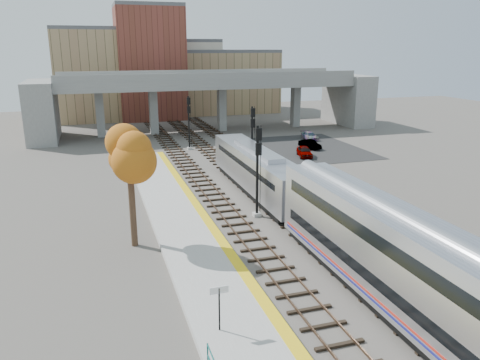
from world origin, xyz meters
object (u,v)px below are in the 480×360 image
object	(u,v)px
locomotive	(257,170)
signal_mast_mid	(252,140)
signal_mast_near	(258,172)
car_a	(304,152)
signal_mast_far	(189,124)
tree	(129,157)
car_c	(310,136)
coach	(417,274)
car_b	(310,144)

from	to	relation	value
locomotive	signal_mast_mid	bearing A→B (deg)	74.68
signal_mast_near	car_a	xyz separation A→B (m)	(12.70, 18.15, -3.04)
signal_mast_far	tree	size ratio (longest dim) A/B	0.83
signal_mast_mid	car_c	bearing A→B (deg)	46.51
car_a	signal_mast_far	bearing A→B (deg)	160.05
signal_mast_mid	coach	bearing A→B (deg)	-93.83
car_a	car_b	world-z (taller)	car_a
signal_mast_far	car_b	size ratio (longest dim) A/B	1.96
car_b	car_c	xyz separation A→B (m)	(2.81, 5.83, -0.06)
locomotive	car_a	bearing A→B (deg)	49.21
car_a	tree	bearing A→B (deg)	-123.22
signal_mast_mid	tree	distance (m)	21.45
signal_mast_near	car_b	size ratio (longest dim) A/B	2.06
car_c	car_a	bearing A→B (deg)	-120.36
car_a	car_c	bearing A→B (deg)	74.86
signal_mast_near	tree	size ratio (longest dim) A/B	0.87
coach	tree	world-z (taller)	tree
car_a	locomotive	bearing A→B (deg)	-116.74
signal_mast_near	car_c	size ratio (longest dim) A/B	2.01
tree	car_c	world-z (taller)	tree
coach	signal_mast_mid	xyz separation A→B (m)	(2.00, 29.91, 0.78)
tree	car_c	bearing A→B (deg)	47.57
car_b	signal_mast_far	bearing A→B (deg)	150.81
coach	car_a	size ratio (longest dim) A/B	6.52
signal_mast_mid	signal_mast_far	world-z (taller)	signal_mast_mid
car_a	car_c	distance (m)	11.38
tree	car_b	size ratio (longest dim) A/B	2.36
coach	tree	bearing A→B (deg)	130.87
car_b	car_c	world-z (taller)	car_b
signal_mast_mid	car_c	xyz separation A→B (m)	(14.15, 14.92, -3.00)
car_a	car_c	xyz separation A→B (m)	(5.55, 9.94, -0.12)
coach	tree	distance (m)	18.78
signal_mast_far	signal_mast_near	bearing A→B (deg)	-90.00
locomotive	car_b	size ratio (longest dim) A/B	5.30
locomotive	signal_mast_mid	xyz separation A→B (m)	(2.00, 7.30, 1.30)
coach	signal_mast_near	size ratio (longest dim) A/B	3.38
locomotive	signal_mast_far	size ratio (longest dim) A/B	2.71
car_c	signal_mast_far	bearing A→B (deg)	-176.88
signal_mast_mid	car_a	size ratio (longest dim) A/B	1.87
car_a	signal_mast_mid	bearing A→B (deg)	-135.85
signal_mast_far	car_a	distance (m)	15.57
tree	car_c	distance (m)	42.22
car_b	car_c	distance (m)	6.47
signal_mast_near	signal_mast_far	world-z (taller)	signal_mast_near
locomotive	car_a	distance (m)	16.30
signal_mast_mid	tree	bearing A→B (deg)	-131.41
coach	tree	size ratio (longest dim) A/B	2.94
signal_mast_far	car_c	xyz separation A→B (m)	(18.25, 1.37, -2.91)
coach	car_a	distance (m)	36.53
signal_mast_mid	car_c	world-z (taller)	signal_mast_mid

